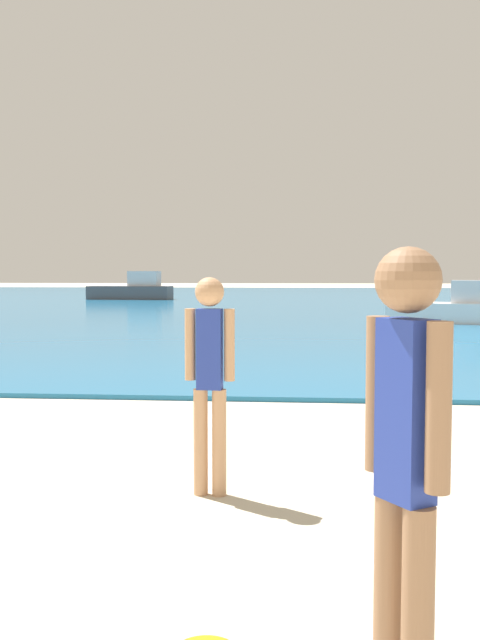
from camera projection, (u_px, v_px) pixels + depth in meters
water at (285, 300)px, 38.30m from camera, size 160.00×60.00×0.06m
person_standing at (405, 462)px, 2.31m from camera, size 0.23×0.32×1.59m
person_distant at (210, 372)px, 4.86m from camera, size 0.34×0.20×1.47m
boat_near at (457, 308)px, 20.65m from camera, size 3.75×2.00×1.22m
boat_far at (133, 290)px, 38.63m from camera, size 4.49×1.69×1.50m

